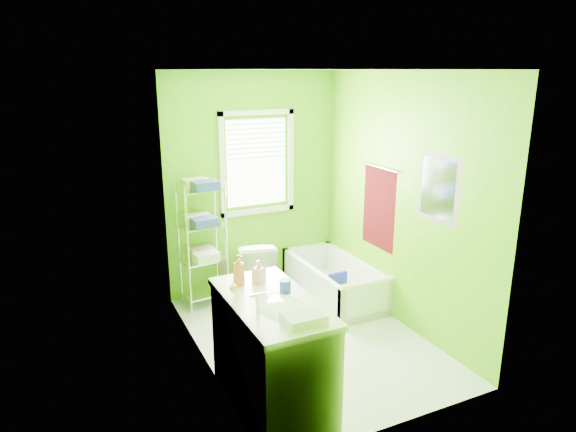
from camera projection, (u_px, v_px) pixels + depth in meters
name	position (u px, v px, depth m)	size (l,w,h in m)	color
ground	(308.00, 338.00, 5.16)	(2.90, 2.90, 0.00)	silver
room_envelope	(310.00, 188.00, 4.74)	(2.14, 2.94, 2.62)	#529D07
window	(257.00, 157.00, 5.98)	(0.92, 0.05, 1.22)	white
door	(245.00, 306.00, 3.59)	(0.09, 0.80, 2.00)	white
right_wall_decor	(401.00, 200.00, 5.21)	(0.04, 1.48, 1.17)	#47080A
bathtub	(334.00, 286.00, 6.04)	(0.66, 1.42, 0.46)	white
toilet	(255.00, 269.00, 5.94)	(0.42, 0.73, 0.75)	white
vanity	(272.00, 350.00, 4.01)	(0.62, 1.22, 1.17)	silver
wire_shelf_unit	(203.00, 230.00, 5.69)	(0.52, 0.42, 1.46)	silver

